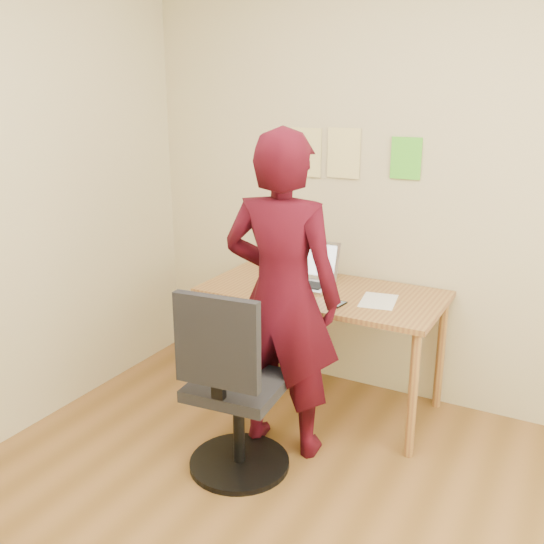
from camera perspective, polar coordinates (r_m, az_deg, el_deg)
The scene contains 10 objects.
room at distance 2.05m, azimuth -0.59°, elevation 2.00°, with size 3.58×3.58×2.78m.
desk at distance 3.61m, azimuth 4.76°, elevation -3.00°, with size 1.40×0.70×0.74m.
laptop at distance 3.68m, azimuth 3.25°, elevation -0.28°, with size 0.34×0.30×0.24m.
paper_sheet at distance 3.44m, azimuth 9.99°, elevation -2.69°, with size 0.19×0.27×0.00m, color white.
phone at distance 3.34m, azimuth 6.25°, elevation -3.03°, with size 0.07×0.12×0.01m.
wall_note_left at distance 3.86m, azimuth 3.19°, elevation 11.18°, with size 0.21×0.00×0.30m, color #F5E592.
wall_note_mid at distance 3.76m, azimuth 6.77°, elevation 11.04°, with size 0.21×0.00×0.30m, color #F5E592.
wall_note_right at distance 3.64m, azimuth 12.49°, elevation 10.41°, with size 0.18×0.00×0.24m, color #58DE32.
office_chair at distance 3.04m, azimuth -3.74°, elevation -11.69°, with size 0.52×0.52×1.00m.
person at distance 3.10m, azimuth 0.94°, elevation -2.34°, with size 0.62×0.41×1.71m, color #3C0812.
Camera 1 is at (0.96, -1.74, 1.88)m, focal length 40.00 mm.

